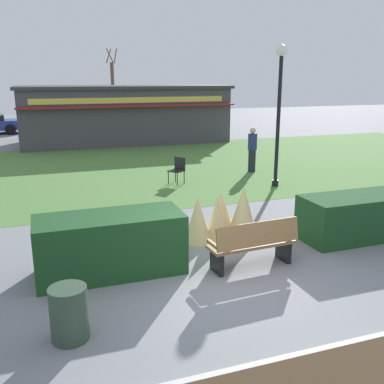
{
  "coord_description": "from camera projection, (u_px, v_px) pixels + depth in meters",
  "views": [
    {
      "loc": [
        -2.89,
        -6.37,
        3.51
      ],
      "look_at": [
        0.29,
        2.69,
        0.97
      ],
      "focal_mm": 40.78,
      "sensor_mm": 36.0,
      "label": 1
    }
  ],
  "objects": [
    {
      "name": "ground_plane",
      "position": [
        227.0,
        284.0,
        7.63
      ],
      "size": [
        80.0,
        80.0,
        0.0
      ],
      "primitive_type": "plane",
      "color": "slate"
    },
    {
      "name": "lawn_patch",
      "position": [
        120.0,
        169.0,
        17.2
      ],
      "size": [
        36.0,
        12.0,
        0.01
      ],
      "primitive_type": "cube",
      "color": "#4C7A38",
      "rests_on": "ground_plane"
    },
    {
      "name": "park_bench",
      "position": [
        254.0,
        244.0,
        8.18
      ],
      "size": [
        1.73,
        0.63,
        0.95
      ],
      "color": "olive",
      "rests_on": "ground_plane"
    },
    {
      "name": "hedge_left",
      "position": [
        110.0,
        244.0,
        7.95
      ],
      "size": [
        2.65,
        1.1,
        1.11
      ],
      "primitive_type": "cube",
      "color": "#19421E",
      "rests_on": "ground_plane"
    },
    {
      "name": "hedge_right",
      "position": [
        358.0,
        217.0,
        9.74
      ],
      "size": [
        2.61,
        1.1,
        0.98
      ],
      "primitive_type": "cube",
      "color": "#19421E",
      "rests_on": "ground_plane"
    },
    {
      "name": "ornamental_grass_behind_left",
      "position": [
        198.0,
        220.0,
        9.45
      ],
      "size": [
        0.62,
        0.62,
        1.03
      ],
      "primitive_type": "cone",
      "color": "#D1BC7F",
      "rests_on": "ground_plane"
    },
    {
      "name": "ornamental_grass_behind_right",
      "position": [
        221.0,
        214.0,
        9.88
      ],
      "size": [
        0.71,
        0.71,
        1.0
      ],
      "primitive_type": "cone",
      "color": "#D1BC7F",
      "rests_on": "ground_plane"
    },
    {
      "name": "ornamental_grass_behind_center",
      "position": [
        243.0,
        213.0,
        9.61
      ],
      "size": [
        0.73,
        0.73,
        1.2
      ],
      "primitive_type": "cone",
      "color": "#D1BC7F",
      "rests_on": "ground_plane"
    },
    {
      "name": "ornamental_grass_behind_far",
      "position": [
        218.0,
        218.0,
        9.61
      ],
      "size": [
        0.55,
        0.55,
        1.01
      ],
      "primitive_type": "cone",
      "color": "#D1BC7F",
      "rests_on": "ground_plane"
    },
    {
      "name": "lamppost_mid",
      "position": [
        279.0,
        100.0,
        13.76
      ],
      "size": [
        0.36,
        0.36,
        4.49
      ],
      "color": "black",
      "rests_on": "ground_plane"
    },
    {
      "name": "trash_bin",
      "position": [
        69.0,
        314.0,
        5.94
      ],
      "size": [
        0.52,
        0.52,
        0.77
      ],
      "primitive_type": "cylinder",
      "color": "#2D4233",
      "rests_on": "ground_plane"
    },
    {
      "name": "food_kiosk",
      "position": [
        125.0,
        114.0,
        23.98
      ],
      "size": [
        11.24,
        4.54,
        3.06
      ],
      "color": "#47424C",
      "rests_on": "ground_plane"
    },
    {
      "name": "cafe_chair_west",
      "position": [
        178.0,
        168.0,
        14.73
      ],
      "size": [
        0.61,
        0.61,
        0.89
      ],
      "color": "black",
      "rests_on": "ground_plane"
    },
    {
      "name": "person_strolling",
      "position": [
        252.0,
        149.0,
        16.44
      ],
      "size": [
        0.34,
        0.34,
        1.69
      ],
      "rotation": [
        0.0,
        0.0,
        1.63
      ],
      "color": "#23232D",
      "rests_on": "ground_plane"
    },
    {
      "name": "parked_car_center_slot",
      "position": [
        69.0,
        121.0,
        29.07
      ],
      "size": [
        4.35,
        2.34,
        1.2
      ],
      "color": "#B7BABF",
      "rests_on": "ground_plane"
    },
    {
      "name": "tree_right_bg",
      "position": [
        113.0,
        90.0,
        35.57
      ],
      "size": [
        0.91,
        0.96,
        5.7
      ],
      "color": "brown",
      "rests_on": "ground_plane"
    }
  ]
}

